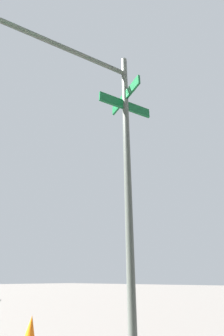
# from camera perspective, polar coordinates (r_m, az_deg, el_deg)

# --- Properties ---
(traffic_signal_near) EXTENTS (1.57, 3.33, 5.41)m
(traffic_signal_near) POSITION_cam_1_polar(r_m,az_deg,el_deg) (4.08, -13.03, 16.86)
(traffic_signal_near) COLOR #474C47
(traffic_signal_near) RESTS_ON ground_plane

